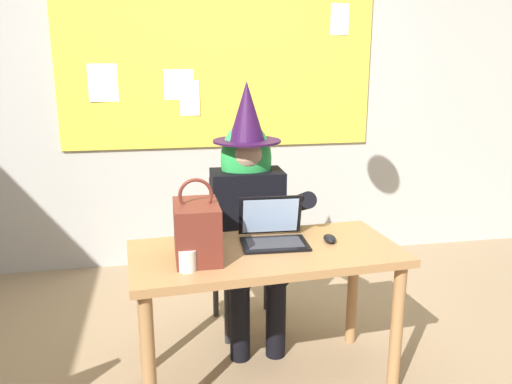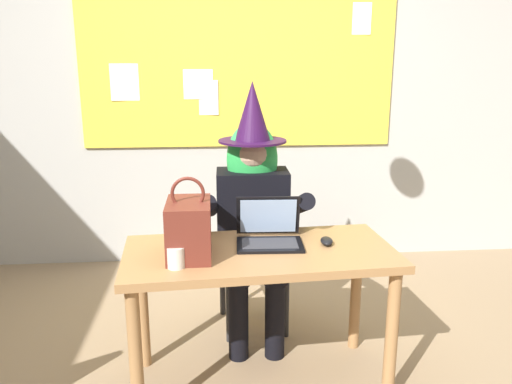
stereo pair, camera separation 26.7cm
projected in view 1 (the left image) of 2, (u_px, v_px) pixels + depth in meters
name	position (u px, v px, depth m)	size (l,w,h in m)	color
wall_back_bulletin	(219.00, 83.00, 3.93)	(6.46, 1.93, 2.85)	#B2B2AD
desk_main	(266.00, 270.00, 2.48)	(1.34, 0.70, 0.72)	#A37547
chair_at_desk	(245.00, 243.00, 3.14)	(0.46, 0.46, 0.91)	#4C1E19
person_costumed	(249.00, 202.00, 2.95)	(0.60, 0.66, 1.50)	black
laptop	(273.00, 233.00, 2.54)	(0.33, 0.28, 0.22)	black
computer_mouse	(330.00, 238.00, 2.55)	(0.06, 0.10, 0.03)	black
handbag	(197.00, 231.00, 2.31)	(0.20, 0.30, 0.38)	maroon
coffee_mug	(187.00, 260.00, 2.19)	(0.08, 0.08, 0.10)	silver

